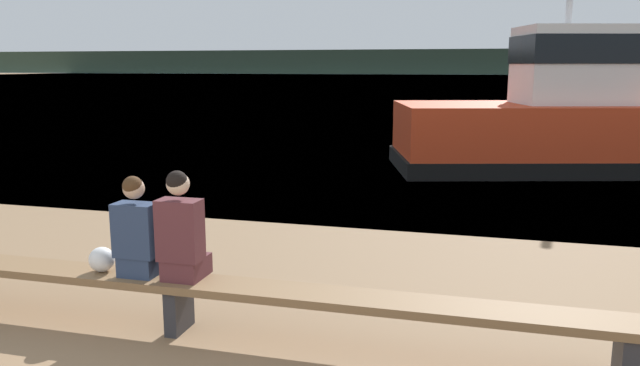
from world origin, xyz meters
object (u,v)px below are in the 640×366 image
object	(u,v)px
person_right	(181,233)
tugboat_red	(559,125)
bench_main	(178,287)
person_left	(138,234)
shopping_bag	(102,259)

from	to	relation	value
person_right	tugboat_red	bearing A→B (deg)	68.12
tugboat_red	bench_main	bearing A→B (deg)	142.23
person_right	tugboat_red	world-z (taller)	tugboat_red
tugboat_red	person_left	bearing A→B (deg)	140.43
shopping_bag	bench_main	bearing A→B (deg)	-0.64
shopping_bag	person_left	bearing A→B (deg)	-0.13
tugboat_red	shopping_bag	bearing A→B (deg)	138.64
person_right	bench_main	bearing A→B (deg)	-174.24
bench_main	person_left	size ratio (longest dim) A/B	8.65
person_right	person_left	bearing A→B (deg)	179.67
bench_main	person_right	distance (m)	0.51
bench_main	person_right	xyz separation A→B (m)	(0.05, 0.01, 0.51)
bench_main	person_left	world-z (taller)	person_left
person_right	shopping_bag	bearing A→B (deg)	179.77
person_left	tugboat_red	bearing A→B (deg)	66.08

